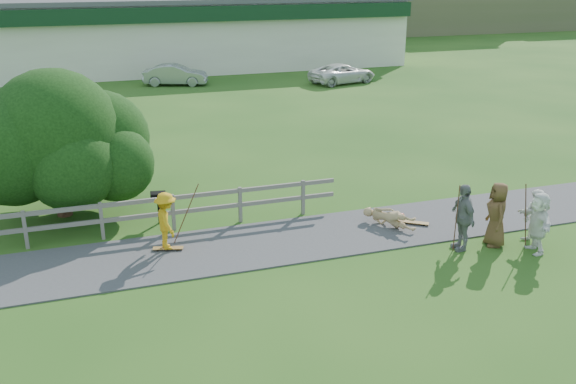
% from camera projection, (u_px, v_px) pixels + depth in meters
% --- Properties ---
extents(ground, '(260.00, 260.00, 0.00)m').
position_uv_depth(ground, '(274.00, 268.00, 16.38)').
color(ground, '#224F16').
rests_on(ground, ground).
extents(path, '(34.00, 3.00, 0.04)m').
position_uv_depth(path, '(257.00, 244.00, 17.71)').
color(path, '#3B3B3E').
rests_on(path, ground).
extents(fence, '(15.05, 0.10, 1.10)m').
position_uv_depth(fence, '(78.00, 218.00, 17.68)').
color(fence, slate).
rests_on(fence, ground).
extents(strip_mall, '(32.50, 10.75, 5.10)m').
position_uv_depth(strip_mall, '(184.00, 32.00, 47.91)').
color(strip_mall, silver).
rests_on(strip_mall, ground).
extents(skater_rider, '(0.70, 1.07, 1.57)m').
position_uv_depth(skater_rider, '(166.00, 224.00, 17.08)').
color(skater_rider, gold).
rests_on(skater_rider, ground).
extents(skater_fallen, '(1.65, 1.19, 0.61)m').
position_uv_depth(skater_fallen, '(389.00, 218.00, 18.81)').
color(skater_fallen, tan).
rests_on(skater_fallen, ground).
extents(spectator_a, '(0.72, 0.86, 1.58)m').
position_uv_depth(spectator_a, '(536.00, 218.00, 17.51)').
color(spectator_a, white).
rests_on(spectator_a, ground).
extents(spectator_b, '(0.54, 1.12, 1.86)m').
position_uv_depth(spectator_b, '(463.00, 217.00, 17.19)').
color(spectator_b, gray).
rests_on(spectator_b, ground).
extents(spectator_c, '(0.81, 1.01, 1.81)m').
position_uv_depth(spectator_c, '(497.00, 214.00, 17.44)').
color(spectator_c, brown).
rests_on(spectator_c, ground).
extents(spectator_d, '(0.83, 1.63, 1.68)m').
position_uv_depth(spectator_d, '(538.00, 223.00, 17.05)').
color(spectator_d, white).
rests_on(spectator_d, ground).
extents(car_silver, '(4.27, 2.59, 1.33)m').
position_uv_depth(car_silver, '(175.00, 75.00, 40.99)').
color(car_silver, '#999CA1').
rests_on(car_silver, ground).
extents(car_white, '(4.89, 3.14, 1.25)m').
position_uv_depth(car_white, '(342.00, 73.00, 41.76)').
color(car_white, white).
rests_on(car_white, ground).
extents(tree, '(6.28, 6.28, 3.35)m').
position_uv_depth(tree, '(59.00, 163.00, 19.29)').
color(tree, black).
rests_on(tree, ground).
extents(bbq, '(0.48, 0.39, 0.97)m').
position_uv_depth(bbq, '(159.00, 208.00, 19.08)').
color(bbq, black).
rests_on(bbq, ground).
extents(longboard_rider, '(0.84, 0.40, 0.09)m').
position_uv_depth(longboard_rider, '(168.00, 250.00, 17.33)').
color(longboard_rider, brown).
rests_on(longboard_rider, ground).
extents(longboard_fallen, '(0.81, 0.67, 0.09)m').
position_uv_depth(longboard_fallen, '(414.00, 224.00, 19.05)').
color(longboard_fallen, brown).
rests_on(longboard_fallen, ground).
extents(helmet, '(0.24, 0.24, 0.24)m').
position_uv_depth(helmet, '(401.00, 217.00, 19.37)').
color(helmet, '#B31C0E').
rests_on(helmet, ground).
extents(pole_rider, '(0.03, 0.03, 1.86)m').
position_uv_depth(pole_rider, '(186.00, 211.00, 17.57)').
color(pole_rider, '#512F20').
rests_on(pole_rider, ground).
extents(pole_spec_left, '(0.03, 0.03, 1.87)m').
position_uv_depth(pole_spec_left, '(456.00, 218.00, 17.07)').
color(pole_spec_left, '#512F20').
rests_on(pole_spec_left, ground).
extents(pole_spec_right, '(0.03, 0.03, 1.84)m').
position_uv_depth(pole_spec_right, '(526.00, 215.00, 17.38)').
color(pole_spec_right, '#512F20').
rests_on(pole_spec_right, ground).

